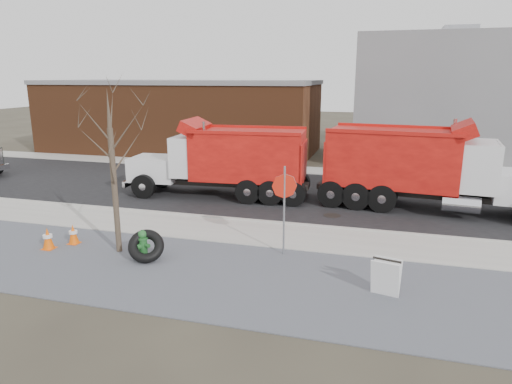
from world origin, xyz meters
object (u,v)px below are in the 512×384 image
(truck_tire, at_px, (146,246))
(sandwich_board, at_px, (386,277))
(fire_hydrant, at_px, (143,246))
(dump_truck_red_a, at_px, (423,165))
(dump_truck_red_b, at_px, (226,159))
(stop_sign, at_px, (284,196))

(truck_tire, distance_m, sandwich_board, 7.09)
(truck_tire, relative_size, sandwich_board, 1.40)
(fire_hydrant, height_order, sandwich_board, sandwich_board)
(dump_truck_red_a, height_order, dump_truck_red_b, dump_truck_red_a)
(stop_sign, relative_size, dump_truck_red_b, 0.34)
(stop_sign, relative_size, dump_truck_red_a, 0.30)
(sandwich_board, xyz_separation_m, dump_truck_red_a, (1.39, 8.67, 1.40))
(sandwich_board, xyz_separation_m, dump_truck_red_b, (-7.29, 8.41, 1.30))
(fire_hydrant, relative_size, stop_sign, 0.33)
(truck_tire, bearing_deg, dump_truck_red_a, 44.23)
(dump_truck_red_b, bearing_deg, fire_hydrant, 85.98)
(dump_truck_red_a, xyz_separation_m, dump_truck_red_b, (-8.68, -0.25, -0.10))
(fire_hydrant, relative_size, sandwich_board, 0.96)
(stop_sign, distance_m, dump_truck_red_b, 7.62)
(truck_tire, height_order, sandwich_board, sandwich_board)
(dump_truck_red_a, relative_size, dump_truck_red_b, 1.12)
(dump_truck_red_a, bearing_deg, fire_hydrant, -130.78)
(stop_sign, bearing_deg, truck_tire, -157.99)
(truck_tire, height_order, stop_sign, stop_sign)
(fire_hydrant, xyz_separation_m, stop_sign, (4.13, 1.50, 1.52))
(truck_tire, height_order, dump_truck_red_b, dump_truck_red_b)
(dump_truck_red_b, bearing_deg, stop_sign, 118.82)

